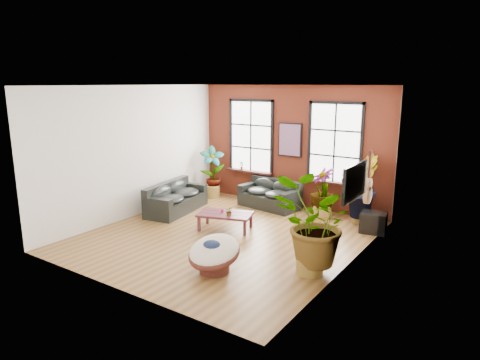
% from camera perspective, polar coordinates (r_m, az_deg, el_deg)
% --- Properties ---
extents(room, '(6.04, 6.54, 3.54)m').
position_cam_1_polar(room, '(9.92, -1.46, 2.31)').
color(room, brown).
rests_on(room, ground).
extents(sofa_back, '(1.85, 1.09, 0.81)m').
position_cam_1_polar(sofa_back, '(12.49, 4.09, -2.00)').
color(sofa_back, black).
rests_on(sofa_back, ground).
extents(sofa_left, '(1.19, 2.17, 0.81)m').
position_cam_1_polar(sofa_left, '(12.20, -8.68, -2.46)').
color(sofa_left, black).
rests_on(sofa_left, ground).
extents(coffee_table, '(1.48, 1.12, 0.50)m').
position_cam_1_polar(coffee_table, '(10.59, -1.98, -4.68)').
color(coffee_table, '#471923').
rests_on(coffee_table, ground).
extents(papasan_chair, '(1.01, 1.03, 0.76)m').
position_cam_1_polar(papasan_chair, '(8.29, -3.47, -9.68)').
color(papasan_chair, '#56271E').
rests_on(papasan_chair, ground).
extents(poster, '(0.74, 0.06, 0.98)m').
position_cam_1_polar(poster, '(12.46, 6.68, 5.34)').
color(poster, black).
rests_on(poster, room).
extents(tv_wall_unit, '(0.13, 1.86, 1.20)m').
position_cam_1_polar(tv_wall_unit, '(9.05, 15.57, -0.52)').
color(tv_wall_unit, black).
rests_on(tv_wall_unit, room).
extents(media_box, '(0.67, 0.58, 0.50)m').
position_cam_1_polar(media_box, '(10.91, 17.37, -5.42)').
color(media_box, black).
rests_on(media_box, ground).
extents(pot_back_left, '(0.54, 0.54, 0.37)m').
position_cam_1_polar(pot_back_left, '(13.64, -3.80, -1.50)').
color(pot_back_left, olive).
rests_on(pot_back_left, ground).
extents(pot_back_right, '(0.52, 0.52, 0.36)m').
position_cam_1_polar(pot_back_right, '(11.68, 15.74, -4.48)').
color(pot_back_right, olive).
rests_on(pot_back_right, ground).
extents(pot_right_wall, '(0.60, 0.60, 0.38)m').
position_cam_1_polar(pot_right_wall, '(8.40, 9.27, -10.97)').
color(pot_right_wall, olive).
rests_on(pot_right_wall, ground).
extents(pot_mid, '(0.64, 0.64, 0.38)m').
position_cam_1_polar(pot_mid, '(11.74, 10.82, -4.05)').
color(pot_mid, olive).
rests_on(pot_mid, ground).
extents(floor_plant_back_left, '(0.92, 0.92, 1.48)m').
position_cam_1_polar(floor_plant_back_left, '(13.50, -3.70, 1.41)').
color(floor_plant_back_left, '#175722').
rests_on(floor_plant_back_left, ground).
extents(floor_plant_back_right, '(0.86, 1.01, 1.63)m').
position_cam_1_polar(floor_plant_back_right, '(11.44, 15.95, -0.76)').
color(floor_plant_back_right, '#175722').
rests_on(floor_plant_back_right, ground).
extents(floor_plant_right_wall, '(1.97, 1.94, 1.66)m').
position_cam_1_polar(floor_plant_right_wall, '(8.13, 9.69, -5.80)').
color(floor_plant_right_wall, '#175722').
rests_on(floor_plant_right_wall, ground).
extents(floor_plant_mid, '(0.96, 0.96, 1.22)m').
position_cam_1_polar(floor_plant_mid, '(11.60, 10.94, -1.40)').
color(floor_plant_mid, '#175722').
rests_on(floor_plant_mid, ground).
extents(table_plant, '(0.24, 0.21, 0.24)m').
position_cam_1_polar(table_plant, '(10.33, -1.43, -4.15)').
color(table_plant, '#175722').
rests_on(table_plant, coffee_table).
extents(sill_plant_left, '(0.17, 0.17, 0.27)m').
position_cam_1_polar(sill_plant_left, '(13.39, 0.20, 1.99)').
color(sill_plant_left, '#175722').
rests_on(sill_plant_left, room).
extents(sill_plant_right, '(0.19, 0.19, 0.27)m').
position_cam_1_polar(sill_plant_right, '(11.89, 13.73, 0.22)').
color(sill_plant_right, '#175722').
rests_on(sill_plant_right, room).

